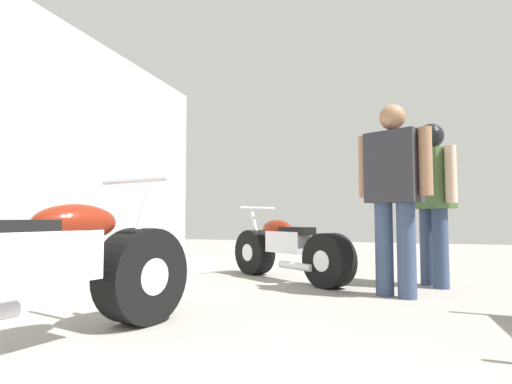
# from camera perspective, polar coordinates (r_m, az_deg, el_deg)

# --- Properties ---
(ground_plane) EXTENTS (16.78, 16.78, 0.00)m
(ground_plane) POSITION_cam_1_polar(r_m,az_deg,el_deg) (3.32, 6.55, -15.49)
(ground_plane) COLOR gray
(garage_partition_left) EXTENTS (0.08, 7.69, 3.07)m
(garage_partition_left) POSITION_cam_1_polar(r_m,az_deg,el_deg) (4.94, -31.40, 6.81)
(garage_partition_left) COLOR #B7B5AD
(garage_partition_left) RESTS_ON ground_plane
(motorcycle_maroon_cruiser) EXTENTS (0.80, 2.00, 0.94)m
(motorcycle_maroon_cruiser) POSITION_cam_1_polar(r_m,az_deg,el_deg) (2.34, -29.37, -10.48)
(motorcycle_maroon_cruiser) COLOR black
(motorcycle_maroon_cruiser) RESTS_ON ground_plane
(motorcycle_black_naked) EXTENTS (1.54, 1.18, 0.81)m
(motorcycle_black_naked) POSITION_cam_1_polar(r_m,az_deg,el_deg) (4.45, 4.74, -8.16)
(motorcycle_black_naked) COLOR black
(motorcycle_black_naked) RESTS_ON ground_plane
(mechanic_in_blue) EXTENTS (0.65, 0.42, 1.69)m
(mechanic_in_blue) POSITION_cam_1_polar(r_m,az_deg,el_deg) (3.74, 18.86, 0.71)
(mechanic_in_blue) COLOR #384766
(mechanic_in_blue) RESTS_ON ground_plane
(mechanic_with_helmet) EXTENTS (0.42, 0.60, 1.63)m
(mechanic_with_helmet) POSITION_cam_1_polar(r_m,az_deg,el_deg) (4.42, 23.62, 0.50)
(mechanic_with_helmet) COLOR #384766
(mechanic_with_helmet) RESTS_ON ground_plane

